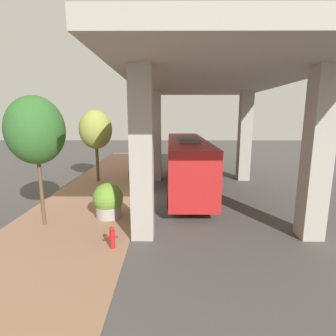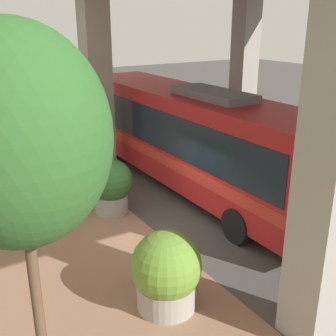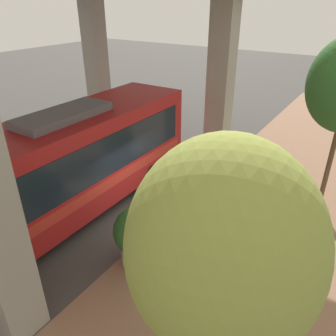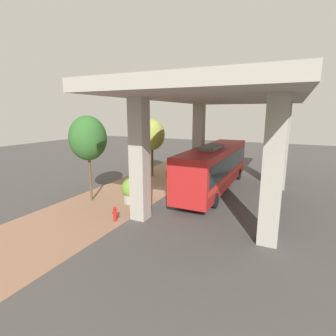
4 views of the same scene
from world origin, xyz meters
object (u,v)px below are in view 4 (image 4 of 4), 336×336
object	(u,v)px
planter_front	(174,176)
planter_middle	(133,190)
bus	(215,165)
street_tree_near	(88,138)
fire_hydrant	(115,214)
street_tree_far	(152,135)

from	to	relation	value
planter_front	planter_middle	xyz separation A→B (m)	(-0.94, -4.88, -0.06)
bus	street_tree_near	size ratio (longest dim) A/B	2.09
bus	planter_front	bearing A→B (deg)	-171.66
street_tree_near	planter_middle	bearing A→B (deg)	18.10
fire_hydrant	planter_middle	world-z (taller)	planter_middle
planter_middle	fire_hydrant	bearing A→B (deg)	-74.73
planter_middle	street_tree_near	bearing A→B (deg)	-161.90
bus	street_tree_far	distance (m)	7.36
bus	planter_middle	bearing A→B (deg)	-128.39
bus	planter_front	size ratio (longest dim) A/B	6.96
bus	street_tree_near	world-z (taller)	street_tree_near
street_tree_far	street_tree_near	bearing A→B (deg)	-92.15
street_tree_near	street_tree_far	bearing A→B (deg)	87.85
planter_middle	street_tree_far	size ratio (longest dim) A/B	0.32
planter_front	street_tree_far	size ratio (longest dim) A/B	0.32
planter_middle	street_tree_far	distance (m)	8.47
planter_front	street_tree_far	world-z (taller)	street_tree_far
planter_front	street_tree_far	bearing A→B (deg)	143.52
bus	street_tree_far	size ratio (longest dim) A/B	2.24
bus	street_tree_near	distance (m)	9.78
planter_front	planter_middle	distance (m)	4.97
fire_hydrant	street_tree_far	distance (m)	11.72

